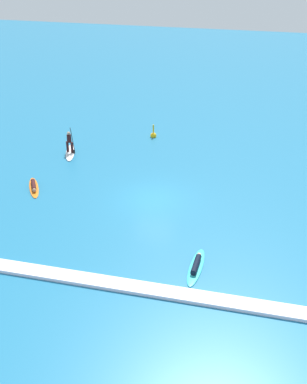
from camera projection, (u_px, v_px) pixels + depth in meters
name	position (u px, v px, depth m)	size (l,w,h in m)	color
ground_plane	(154.00, 199.00, 31.26)	(120.00, 120.00, 0.00)	#1E6B93
surfer_on_white_board	(70.00, 148.00, 37.39)	(1.65, 3.22, 2.13)	white
surfer_on_teal_board	(196.00, 266.00, 24.89)	(0.74, 3.24, 0.38)	#33C6CC
surfer_on_orange_board	(34.00, 187.00, 32.46)	(2.01, 2.90, 0.36)	orange
marker_buoy	(153.00, 135.00, 40.39)	(0.50, 0.50, 1.19)	yellow
wave_crest	(110.00, 283.00, 23.71)	(19.14, 0.90, 0.18)	white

